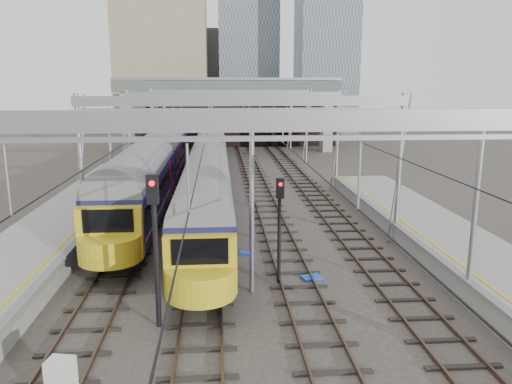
{
  "coord_description": "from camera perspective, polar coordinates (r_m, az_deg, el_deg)",
  "views": [
    {
      "loc": [
        -1.29,
        -17.31,
        8.4
      ],
      "look_at": [
        0.8,
        10.43,
        2.4
      ],
      "focal_mm": 35.0,
      "sensor_mm": 36.0,
      "label": 1
    }
  ],
  "objects": [
    {
      "name": "overhead_line",
      "position": [
        38.86,
        -2.44,
        9.46
      ],
      "size": [
        16.8,
        80.0,
        8.0
      ],
      "color": "gray",
      "rests_on": "ground"
    },
    {
      "name": "retaining_wall",
      "position": [
        69.41,
        -2.1,
        8.8
      ],
      "size": [
        28.0,
        2.75,
        9.0
      ],
      "color": "black",
      "rests_on": "ground"
    },
    {
      "name": "train_second",
      "position": [
        38.07,
        -11.38,
        3.06
      ],
      "size": [
        2.87,
        33.18,
        4.91
      ],
      "color": "black",
      "rests_on": "ground"
    },
    {
      "name": "platform_left",
      "position": [
        23.08,
        -27.02,
        -9.08
      ],
      "size": [
        4.32,
        55.0,
        1.12
      ],
      "color": "gray",
      "rests_on": "ground"
    },
    {
      "name": "relay_cabinet",
      "position": [
        15.07,
        -21.35,
        -19.61
      ],
      "size": [
        0.77,
        0.68,
        1.33
      ],
      "primitive_type": "cube",
      "rotation": [
        0.0,
        0.0,
        -0.2
      ],
      "color": "silver",
      "rests_on": "ground"
    },
    {
      "name": "equip_cover_a",
      "position": [
        25.45,
        -1.06,
        -6.99
      ],
      "size": [
        0.91,
        0.79,
        0.09
      ],
      "primitive_type": "cube",
      "rotation": [
        0.0,
        0.0,
        -0.41
      ],
      "color": "#184EB6",
      "rests_on": "ground"
    },
    {
      "name": "signal_near_left",
      "position": [
        17.34,
        -11.47,
        -4.77
      ],
      "size": [
        0.41,
        0.49,
        5.51
      ],
      "rotation": [
        0.0,
        0.0,
        -0.14
      ],
      "color": "black",
      "rests_on": "ground"
    },
    {
      "name": "train_main",
      "position": [
        48.42,
        -5.14,
        5.04
      ],
      "size": [
        2.7,
        62.56,
        4.69
      ],
      "color": "black",
      "rests_on": "ground"
    },
    {
      "name": "signal_near_centre",
      "position": [
        20.99,
        2.72,
        -2.91
      ],
      "size": [
        0.37,
        0.46,
        4.63
      ],
      "rotation": [
        0.0,
        0.0,
        -0.31
      ],
      "color": "black",
      "rests_on": "ground"
    },
    {
      "name": "equip_cover_c",
      "position": [
        22.51,
        6.39,
        -9.67
      ],
      "size": [
        1.03,
        0.86,
        0.1
      ],
      "primitive_type": "cube",
      "rotation": [
        0.0,
        0.0,
        0.3
      ],
      "color": "#184EB6",
      "rests_on": "ground"
    },
    {
      "name": "tracks",
      "position": [
        33.4,
        -1.96,
        -2.37
      ],
      "size": [
        14.4,
        80.0,
        0.22
      ],
      "color": "#4C3828",
      "rests_on": "ground"
    },
    {
      "name": "ground",
      "position": [
        19.28,
        -0.05,
        -13.65
      ],
      "size": [
        160.0,
        160.0,
        0.0
      ],
      "primitive_type": "plane",
      "color": "#38332D",
      "rests_on": "ground"
    },
    {
      "name": "equip_cover_b",
      "position": [
        23.9,
        -5.34,
        -8.33
      ],
      "size": [
        0.87,
        0.65,
        0.1
      ],
      "primitive_type": "cube",
      "rotation": [
        0.0,
        0.0,
        0.07
      ],
      "color": "#184EB6",
      "rests_on": "ground"
    },
    {
      "name": "overbridge",
      "position": [
        63.33,
        -3.2,
        11.13
      ],
      "size": [
        28.0,
        3.0,
        9.25
      ],
      "color": "gray",
      "rests_on": "ground"
    },
    {
      "name": "city_skyline",
      "position": [
        88.31,
        -1.76,
        17.81
      ],
      "size": [
        37.5,
        27.5,
        60.0
      ],
      "color": "tan",
      "rests_on": "ground"
    }
  ]
}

